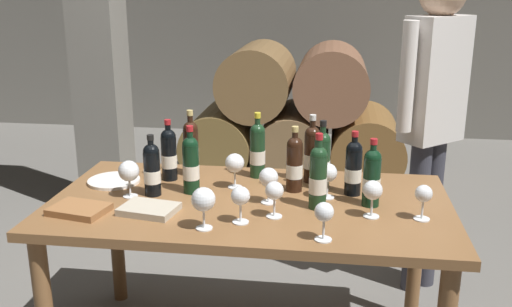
% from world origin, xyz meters
% --- Properties ---
extents(cellar_back_wall, '(10.00, 0.24, 2.80)m').
position_xyz_m(cellar_back_wall, '(0.00, 4.20, 1.40)').
color(cellar_back_wall, slate).
rests_on(cellar_back_wall, ground_plane).
extents(barrel_stack, '(1.86, 0.90, 1.15)m').
position_xyz_m(barrel_stack, '(0.00, 2.60, 0.52)').
color(barrel_stack, brown).
rests_on(barrel_stack, ground_plane).
extents(stone_pillar, '(0.32, 0.32, 2.60)m').
position_xyz_m(stone_pillar, '(-1.30, 1.60, 1.30)').
color(stone_pillar, slate).
rests_on(stone_pillar, ground_plane).
extents(dining_table, '(1.70, 0.90, 0.76)m').
position_xyz_m(dining_table, '(0.00, 0.00, 0.67)').
color(dining_table, brown).
rests_on(dining_table, ground_plane).
extents(wine_bottle_0, '(0.07, 0.07, 0.32)m').
position_xyz_m(wine_bottle_0, '(-0.33, 0.30, 0.90)').
color(wine_bottle_0, black).
rests_on(wine_bottle_0, dining_table).
extents(wine_bottle_1, '(0.07, 0.07, 0.30)m').
position_xyz_m(wine_bottle_1, '(0.18, 0.15, 0.89)').
color(wine_bottle_1, black).
rests_on(wine_bottle_1, dining_table).
extents(wine_bottle_2, '(0.07, 0.07, 0.29)m').
position_xyz_m(wine_bottle_2, '(0.51, 0.01, 0.89)').
color(wine_bottle_2, black).
rests_on(wine_bottle_2, dining_table).
extents(wine_bottle_3, '(0.07, 0.07, 0.27)m').
position_xyz_m(wine_bottle_3, '(-0.43, 0.01, 0.88)').
color(wine_bottle_3, black).
rests_on(wine_bottle_3, dining_table).
extents(wine_bottle_4, '(0.07, 0.07, 0.32)m').
position_xyz_m(wine_bottle_4, '(0.25, 0.28, 0.90)').
color(wine_bottle_4, black).
rests_on(wine_bottle_4, dining_table).
extents(wine_bottle_5, '(0.07, 0.07, 0.31)m').
position_xyz_m(wine_bottle_5, '(0.30, 0.20, 0.89)').
color(wine_bottle_5, '#19381E').
rests_on(wine_bottle_5, dining_table).
extents(wine_bottle_6, '(0.07, 0.07, 0.32)m').
position_xyz_m(wine_bottle_6, '(0.29, -0.04, 0.90)').
color(wine_bottle_6, '#19381E').
rests_on(wine_bottle_6, dining_table).
extents(wine_bottle_7, '(0.07, 0.07, 0.30)m').
position_xyz_m(wine_bottle_7, '(-0.27, 0.06, 0.89)').
color(wine_bottle_7, black).
rests_on(wine_bottle_7, dining_table).
extents(wine_bottle_8, '(0.07, 0.07, 0.29)m').
position_xyz_m(wine_bottle_8, '(0.44, 0.14, 0.88)').
color(wine_bottle_8, black).
rests_on(wine_bottle_8, dining_table).
extents(wine_bottle_9, '(0.07, 0.07, 0.31)m').
position_xyz_m(wine_bottle_9, '(-0.01, 0.32, 0.89)').
color(wine_bottle_9, '#19381E').
rests_on(wine_bottle_9, dining_table).
extents(wine_bottle_10, '(0.07, 0.07, 0.29)m').
position_xyz_m(wine_bottle_10, '(-0.41, 0.22, 0.89)').
color(wine_bottle_10, black).
rests_on(wine_bottle_10, dining_table).
extents(wine_glass_0, '(0.09, 0.09, 0.16)m').
position_xyz_m(wine_glass_0, '(-0.52, -0.03, 0.87)').
color(wine_glass_0, white).
rests_on(wine_glass_0, dining_table).
extents(wine_glass_1, '(0.07, 0.07, 0.15)m').
position_xyz_m(wine_glass_1, '(0.32, -0.35, 0.86)').
color(wine_glass_1, white).
rests_on(wine_glass_1, dining_table).
extents(wine_glass_2, '(0.09, 0.09, 0.16)m').
position_xyz_m(wine_glass_2, '(-0.09, 0.15, 0.87)').
color(wine_glass_2, white).
rests_on(wine_glass_2, dining_table).
extents(wine_glass_3, '(0.08, 0.08, 0.16)m').
position_xyz_m(wine_glass_3, '(0.08, -0.02, 0.87)').
color(wine_glass_3, white).
rests_on(wine_glass_3, dining_table).
extents(wine_glass_4, '(0.09, 0.09, 0.16)m').
position_xyz_m(wine_glass_4, '(-0.13, -0.31, 0.88)').
color(wine_glass_4, white).
rests_on(wine_glass_4, dining_table).
extents(wine_glass_5, '(0.08, 0.08, 0.15)m').
position_xyz_m(wine_glass_5, '(0.50, -0.11, 0.87)').
color(wine_glass_5, white).
rests_on(wine_glass_5, dining_table).
extents(wine_glass_6, '(0.07, 0.07, 0.15)m').
position_xyz_m(wine_glass_6, '(0.00, -0.24, 0.87)').
color(wine_glass_6, white).
rests_on(wine_glass_6, dining_table).
extents(wine_glass_7, '(0.07, 0.07, 0.14)m').
position_xyz_m(wine_glass_7, '(0.70, -0.11, 0.86)').
color(wine_glass_7, white).
rests_on(wine_glass_7, dining_table).
extents(wine_glass_8, '(0.07, 0.07, 0.15)m').
position_xyz_m(wine_glass_8, '(0.12, -0.16, 0.87)').
color(wine_glass_8, white).
rests_on(wine_glass_8, dining_table).
extents(wine_glass_9, '(0.08, 0.08, 0.16)m').
position_xyz_m(wine_glass_9, '(0.33, 0.08, 0.87)').
color(wine_glass_9, white).
rests_on(wine_glass_9, dining_table).
extents(tasting_notebook, '(0.24, 0.20, 0.03)m').
position_xyz_m(tasting_notebook, '(-0.38, -0.19, 0.77)').
color(tasting_notebook, '#B2A893').
rests_on(tasting_notebook, dining_table).
extents(leather_ledger, '(0.25, 0.20, 0.03)m').
position_xyz_m(leather_ledger, '(-0.66, -0.23, 0.77)').
color(leather_ledger, '#936038').
rests_on(leather_ledger, dining_table).
extents(serving_plate, '(0.24, 0.24, 0.01)m').
position_xyz_m(serving_plate, '(-0.66, 0.14, 0.77)').
color(serving_plate, white).
rests_on(serving_plate, dining_table).
extents(sommelier_presenting, '(0.39, 0.35, 1.72)m').
position_xyz_m(sommelier_presenting, '(0.85, 0.75, 1.04)').
color(sommelier_presenting, '#383842').
rests_on(sommelier_presenting, ground_plane).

